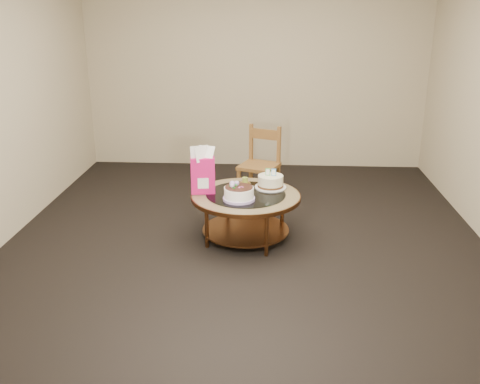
# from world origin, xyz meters

# --- Properties ---
(ground) EXTENTS (5.00, 5.00, 0.00)m
(ground) POSITION_xyz_m (0.00, 0.00, 0.00)
(ground) COLOR black
(ground) RESTS_ON ground
(room_walls) EXTENTS (4.52, 5.02, 2.61)m
(room_walls) POSITION_xyz_m (0.00, 0.00, 1.54)
(room_walls) COLOR tan
(room_walls) RESTS_ON ground
(coffee_table) EXTENTS (1.02, 1.02, 0.46)m
(coffee_table) POSITION_xyz_m (0.00, -0.00, 0.38)
(coffee_table) COLOR brown
(coffee_table) RESTS_ON ground
(decorated_cake) EXTENTS (0.29, 0.29, 0.17)m
(decorated_cake) POSITION_xyz_m (-0.06, -0.16, 0.51)
(decorated_cake) COLOR #B193D1
(decorated_cake) RESTS_ON coffee_table
(cream_cake) EXTENTS (0.30, 0.30, 0.19)m
(cream_cake) POSITION_xyz_m (0.23, 0.19, 0.52)
(cream_cake) COLOR white
(cream_cake) RESTS_ON coffee_table
(gift_bag) EXTENTS (0.24, 0.19, 0.44)m
(gift_bag) POSITION_xyz_m (-0.40, 0.02, 0.67)
(gift_bag) COLOR #D3136D
(gift_bag) RESTS_ON coffee_table
(pillar_candle) EXTENTS (0.12, 0.12, 0.08)m
(pillar_candle) POSITION_xyz_m (-0.02, 0.27, 0.48)
(pillar_candle) COLOR tan
(pillar_candle) RESTS_ON coffee_table
(dining_chair) EXTENTS (0.50, 0.50, 0.85)m
(dining_chair) POSITION_xyz_m (0.11, 1.06, 0.43)
(dining_chair) COLOR brown
(dining_chair) RESTS_ON ground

